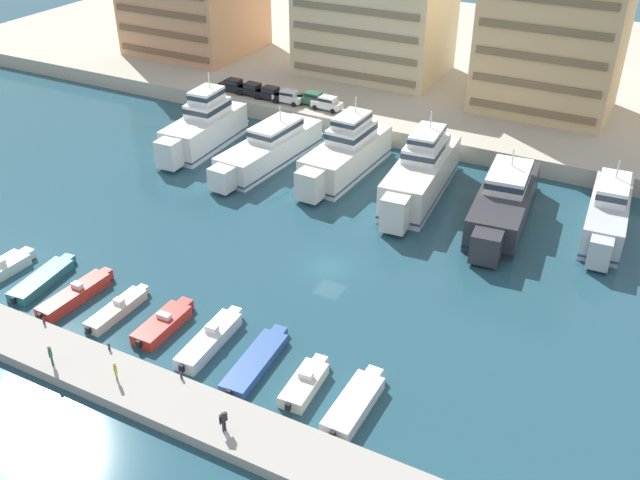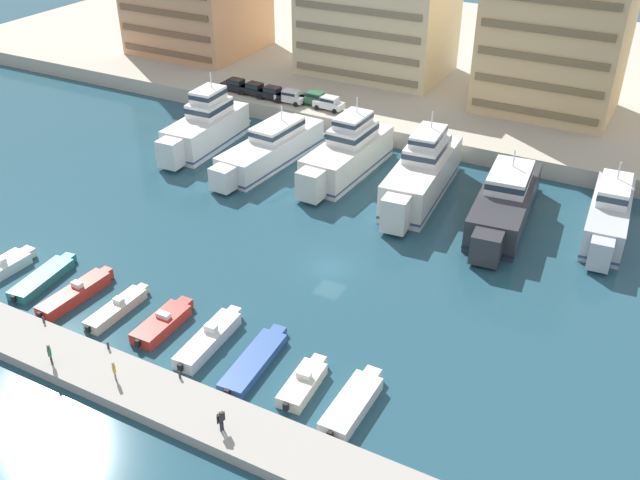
{
  "view_description": "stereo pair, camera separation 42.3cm",
  "coord_description": "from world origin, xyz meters",
  "px_view_note": "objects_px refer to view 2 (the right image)",
  "views": [
    {
      "loc": [
        24.95,
        -48.98,
        36.44
      ],
      "look_at": [
        -1.17,
        0.3,
        2.5
      ],
      "focal_mm": 40.0,
      "sensor_mm": 36.0,
      "label": 1
    },
    {
      "loc": [
        25.32,
        -48.78,
        36.44
      ],
      "look_at": [
        -1.17,
        0.3,
        2.5
      ],
      "focal_mm": 40.0,
      "sensor_mm": 36.0,
      "label": 2
    }
  ],
  "objects_px": {
    "car_black_far_left": "(235,85)",
    "car_black_mid_left": "(272,93)",
    "yacht_white_far_left": "(205,127)",
    "motorboat_white_far_left": "(0,268)",
    "motorboat_cream_center_left": "(117,308)",
    "motorboat_cream_right": "(303,383)",
    "car_white_center_right": "(329,103)",
    "yacht_silver_center_right": "(609,214)",
    "yacht_white_left": "(271,148)",
    "car_white_center_left": "(290,96)",
    "motorboat_white_center_right": "(209,339)",
    "car_black_left": "(254,89)",
    "pedestrian_near_edge": "(114,369)",
    "motorboat_red_center": "(163,323)",
    "pedestrian_mid_deck": "(49,353)",
    "motorboat_teal_left": "(43,278)",
    "yacht_ivory_center_left": "(422,173)",
    "motorboat_white_far_right": "(353,404)",
    "pedestrian_far_side": "(221,419)",
    "car_green_center": "(315,98)",
    "yacht_charcoal_center": "(504,203)",
    "yacht_ivory_mid_left": "(347,153)",
    "motorboat_blue_mid_right": "(255,361)",
    "motorboat_red_mid_left": "(76,293)"
  },
  "relations": [
    {
      "from": "car_green_center",
      "to": "pedestrian_mid_deck",
      "type": "xyz_separation_m",
      "value": [
        7.08,
        -53.8,
        -1.18
      ]
    },
    {
      "from": "motorboat_cream_right",
      "to": "car_black_mid_left",
      "type": "height_order",
      "value": "car_black_mid_left"
    },
    {
      "from": "yacht_ivory_center_left",
      "to": "car_white_center_left",
      "type": "bearing_deg",
      "value": 151.74
    },
    {
      "from": "motorboat_red_mid_left",
      "to": "motorboat_cream_center_left",
      "type": "xyz_separation_m",
      "value": [
        4.53,
        0.17,
        -0.1
      ]
    },
    {
      "from": "motorboat_teal_left",
      "to": "motorboat_cream_right",
      "type": "xyz_separation_m",
      "value": [
        27.26,
        -0.86,
        0.07
      ]
    },
    {
      "from": "yacht_white_left",
      "to": "motorboat_teal_left",
      "type": "bearing_deg",
      "value": -98.61
    },
    {
      "from": "yacht_ivory_mid_left",
      "to": "car_white_center_left",
      "type": "bearing_deg",
      "value": 140.79
    },
    {
      "from": "motorboat_white_far_right",
      "to": "pedestrian_near_edge",
      "type": "xyz_separation_m",
      "value": [
        -16.06,
        -6.32,
        1.34
      ]
    },
    {
      "from": "motorboat_teal_left",
      "to": "pedestrian_far_side",
      "type": "relative_size",
      "value": 4.37
    },
    {
      "from": "car_black_mid_left",
      "to": "car_green_center",
      "type": "height_order",
      "value": "same"
    },
    {
      "from": "motorboat_cream_right",
      "to": "car_white_center_right",
      "type": "relative_size",
      "value": 1.43
    },
    {
      "from": "yacht_white_left",
      "to": "motorboat_white_far_left",
      "type": "xyz_separation_m",
      "value": [
        -9.22,
        -32.01,
        -1.32
      ]
    },
    {
      "from": "car_white_center_right",
      "to": "car_black_left",
      "type": "bearing_deg",
      "value": -179.51
    },
    {
      "from": "yacht_white_left",
      "to": "car_white_center_left",
      "type": "bearing_deg",
      "value": 111.04
    },
    {
      "from": "car_black_far_left",
      "to": "car_black_left",
      "type": "height_order",
      "value": "same"
    },
    {
      "from": "pedestrian_near_edge",
      "to": "motorboat_white_center_right",
      "type": "bearing_deg",
      "value": 67.98
    },
    {
      "from": "motorboat_white_far_left",
      "to": "motorboat_white_center_right",
      "type": "xyz_separation_m",
      "value": [
        22.76,
        0.83,
        0.02
      ]
    },
    {
      "from": "yacht_white_far_left",
      "to": "yacht_charcoal_center",
      "type": "xyz_separation_m",
      "value": [
        37.94,
        -0.85,
        -0.54
      ]
    },
    {
      "from": "yacht_silver_center_right",
      "to": "motorboat_cream_right",
      "type": "bearing_deg",
      "value": -114.64
    },
    {
      "from": "yacht_white_far_left",
      "to": "car_black_mid_left",
      "type": "xyz_separation_m",
      "value": [
        1.53,
        13.24,
        0.53
      ]
    },
    {
      "from": "motorboat_red_mid_left",
      "to": "car_black_far_left",
      "type": "height_order",
      "value": "car_black_far_left"
    },
    {
      "from": "motorboat_cream_right",
      "to": "motorboat_teal_left",
      "type": "bearing_deg",
      "value": 178.2
    },
    {
      "from": "motorboat_cream_center_left",
      "to": "motorboat_blue_mid_right",
      "type": "relative_size",
      "value": 0.83
    },
    {
      "from": "yacht_ivory_mid_left",
      "to": "pedestrian_far_side",
      "type": "bearing_deg",
      "value": -74.89
    },
    {
      "from": "motorboat_red_center",
      "to": "yacht_white_far_left",
      "type": "bearing_deg",
      "value": 120.53
    },
    {
      "from": "yacht_charcoal_center",
      "to": "motorboat_teal_left",
      "type": "relative_size",
      "value": 2.51
    },
    {
      "from": "yacht_white_far_left",
      "to": "pedestrian_far_side",
      "type": "distance_m",
      "value": 49.2
    },
    {
      "from": "motorboat_cream_right",
      "to": "car_white_center_right",
      "type": "distance_m",
      "value": 50.81
    },
    {
      "from": "yacht_white_left",
      "to": "pedestrian_far_side",
      "type": "height_order",
      "value": "yacht_white_left"
    },
    {
      "from": "pedestrian_mid_deck",
      "to": "pedestrian_near_edge",
      "type": "bearing_deg",
      "value": 9.77
    },
    {
      "from": "yacht_white_left",
      "to": "car_black_mid_left",
      "type": "bearing_deg",
      "value": 120.97
    },
    {
      "from": "motorboat_red_center",
      "to": "motorboat_white_center_right",
      "type": "xyz_separation_m",
      "value": [
        4.59,
        0.08,
        0.05
      ]
    },
    {
      "from": "yacht_white_left",
      "to": "motorboat_red_center",
      "type": "height_order",
      "value": "yacht_white_left"
    },
    {
      "from": "motorboat_white_center_right",
      "to": "car_black_left",
      "type": "distance_m",
      "value": 51.2
    },
    {
      "from": "yacht_ivory_center_left",
      "to": "motorboat_white_center_right",
      "type": "height_order",
      "value": "yacht_ivory_center_left"
    },
    {
      "from": "car_black_mid_left",
      "to": "yacht_charcoal_center",
      "type": "bearing_deg",
      "value": -21.15
    },
    {
      "from": "motorboat_red_center",
      "to": "car_black_mid_left",
      "type": "bearing_deg",
      "value": 110.84
    },
    {
      "from": "motorboat_teal_left",
      "to": "pedestrian_near_edge",
      "type": "bearing_deg",
      "value": -25.68
    },
    {
      "from": "yacht_ivory_mid_left",
      "to": "yacht_charcoal_center",
      "type": "relative_size",
      "value": 0.9
    },
    {
      "from": "motorboat_red_center",
      "to": "motorboat_white_far_right",
      "type": "relative_size",
      "value": 0.89
    },
    {
      "from": "car_black_far_left",
      "to": "pedestrian_near_edge",
      "type": "bearing_deg",
      "value": -64.57
    },
    {
      "from": "car_black_far_left",
      "to": "car_black_mid_left",
      "type": "distance_m",
      "value": 6.23
    },
    {
      "from": "car_black_mid_left",
      "to": "pedestrian_mid_deck",
      "type": "xyz_separation_m",
      "value": [
        13.24,
        -52.89,
        -1.18
      ]
    },
    {
      "from": "motorboat_red_mid_left",
      "to": "motorboat_white_center_right",
      "type": "relative_size",
      "value": 0.98
    },
    {
      "from": "motorboat_cream_right",
      "to": "car_black_left",
      "type": "xyz_separation_m",
      "value": [
        -33.61,
        45.66,
        2.63
      ]
    },
    {
      "from": "motorboat_white_far_left",
      "to": "motorboat_cream_center_left",
      "type": "height_order",
      "value": "motorboat_white_far_left"
    },
    {
      "from": "yacht_ivory_mid_left",
      "to": "yacht_charcoal_center",
      "type": "xyz_separation_m",
      "value": [
        19.06,
        -2.3,
        -0.44
      ]
    },
    {
      "from": "yacht_white_far_left",
      "to": "yacht_ivory_mid_left",
      "type": "bearing_deg",
      "value": 4.41
    },
    {
      "from": "yacht_white_left",
      "to": "car_white_center_left",
      "type": "xyz_separation_m",
      "value": [
        -5.18,
        13.46,
        1.27
      ]
    },
    {
      "from": "yacht_white_left",
      "to": "yacht_silver_center_right",
      "type": "relative_size",
      "value": 1.18
    }
  ]
}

